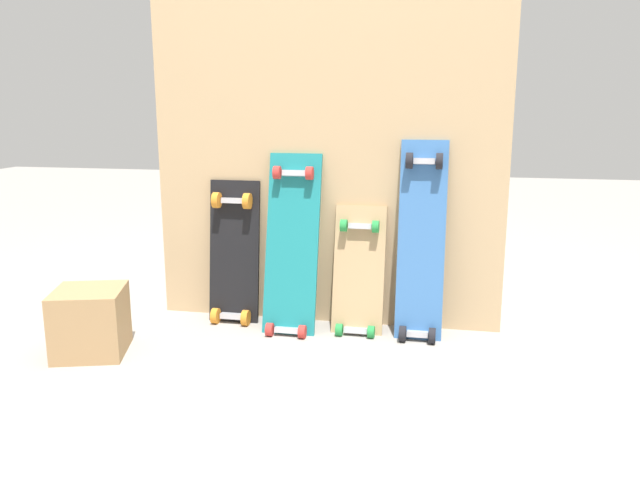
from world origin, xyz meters
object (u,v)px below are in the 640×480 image
(skateboard_black, at_px, (234,258))
(skateboard_blue, at_px, (421,248))
(skateboard_natural, at_px, (358,278))
(wooden_crate, at_px, (90,322))
(skateboard_teal, at_px, (292,252))

(skateboard_black, relative_size, skateboard_blue, 0.78)
(skateboard_black, height_order, skateboard_blue, skateboard_blue)
(skateboard_natural, height_order, wooden_crate, skateboard_natural)
(skateboard_black, xyz_separation_m, skateboard_blue, (0.84, -0.03, 0.09))
(skateboard_teal, height_order, skateboard_natural, skateboard_teal)
(skateboard_natural, xyz_separation_m, wooden_crate, (-1.00, -0.46, -0.10))
(skateboard_black, distance_m, skateboard_teal, 0.29)
(skateboard_teal, relative_size, wooden_crate, 3.17)
(skateboard_natural, bearing_deg, wooden_crate, -155.23)
(skateboard_blue, bearing_deg, skateboard_natural, 178.84)
(skateboard_natural, distance_m, wooden_crate, 1.11)
(skateboard_natural, height_order, skateboard_blue, skateboard_blue)
(skateboard_blue, relative_size, wooden_crate, 3.38)
(skateboard_natural, bearing_deg, skateboard_black, 177.57)
(skateboard_blue, bearing_deg, skateboard_teal, -177.50)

